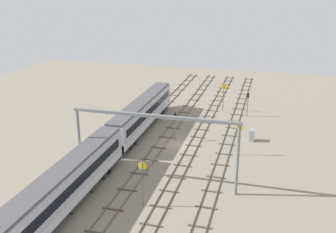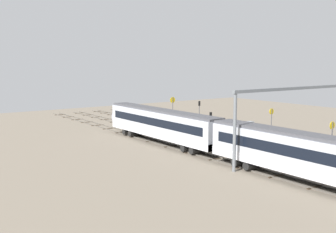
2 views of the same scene
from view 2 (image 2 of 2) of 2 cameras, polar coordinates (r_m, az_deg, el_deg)
ground_plane at (r=61.08m, az=7.18°, el=-3.63°), size 109.12×109.12×0.00m
track_near_foreground at (r=66.03m, az=11.77°, el=-2.83°), size 93.12×2.40×0.16m
track_second_near at (r=62.67m, az=8.79°, el=-3.31°), size 93.12×2.40×0.16m
track_middle at (r=59.51m, az=5.48°, el=-3.84°), size 93.12×2.40×0.16m
track_with_train at (r=56.57m, az=1.81°, el=-4.41°), size 93.12×2.40×0.16m
train at (r=50.78m, az=6.58°, el=-2.86°), size 50.40×3.24×4.80m
overhead_gantry at (r=51.92m, az=16.76°, el=1.56°), size 0.40×19.89×8.76m
speed_sign_near_foreground at (r=76.96m, az=0.64°, el=1.41°), size 0.14×1.08×5.23m
speed_sign_mid_trackside at (r=49.65m, az=21.38°, el=-2.76°), size 0.14×0.89×5.22m
speed_sign_far_trackside at (r=66.08m, az=13.89°, el=-0.27°), size 0.14×0.95×4.60m
signal_light_trackside_approach at (r=78.25m, az=4.27°, el=1.02°), size 0.31×0.32×4.40m
signal_light_trackside_departure at (r=61.15m, az=5.81°, el=-0.83°), size 0.31×0.32×4.44m
relay_cabinet at (r=71.26m, az=11.13°, el=-1.37°), size 1.12×0.71×1.80m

